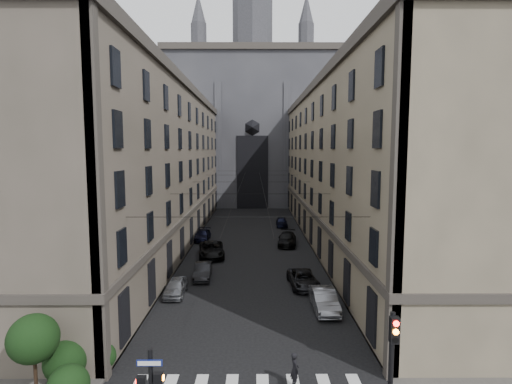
{
  "coord_description": "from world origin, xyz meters",
  "views": [
    {
      "loc": [
        0.34,
        -12.51,
        11.32
      ],
      "look_at": [
        0.46,
        13.14,
        8.6
      ],
      "focal_mm": 28.0,
      "sensor_mm": 36.0,
      "label": 1
    }
  ],
  "objects_px": {
    "car_left_near": "(176,287)",
    "pedestrian": "(295,369)",
    "car_right_near": "(324,300)",
    "traffic_light_right": "(392,361)",
    "gothic_tower": "(253,120)",
    "car_left_midnear": "(203,271)",
    "car_left_midfar": "(211,250)",
    "car_right_midfar": "(287,239)",
    "car_right_far": "(282,222)",
    "car_left_far": "(202,235)",
    "car_right_midnear": "(303,279)"
  },
  "relations": [
    {
      "from": "car_left_far",
      "to": "car_right_midfar",
      "type": "distance_m",
      "value": 10.8
    },
    {
      "from": "car_right_far",
      "to": "car_right_near",
      "type": "bearing_deg",
      "value": -87.08
    },
    {
      "from": "car_left_near",
      "to": "car_right_midfar",
      "type": "height_order",
      "value": "car_right_midfar"
    },
    {
      "from": "car_left_midnear",
      "to": "car_right_far",
      "type": "bearing_deg",
      "value": 67.76
    },
    {
      "from": "traffic_light_right",
      "to": "car_left_far",
      "type": "height_order",
      "value": "traffic_light_right"
    },
    {
      "from": "car_left_midfar",
      "to": "car_right_far",
      "type": "xyz_separation_m",
      "value": [
        8.62,
        16.71,
        -0.08
      ]
    },
    {
      "from": "gothic_tower",
      "to": "car_right_midfar",
      "type": "bearing_deg",
      "value": -84.04
    },
    {
      "from": "car_left_near",
      "to": "gothic_tower",
      "type": "bearing_deg",
      "value": 83.39
    },
    {
      "from": "car_left_midnear",
      "to": "car_left_midfar",
      "type": "height_order",
      "value": "car_left_midfar"
    },
    {
      "from": "car_left_near",
      "to": "car_right_midnear",
      "type": "xyz_separation_m",
      "value": [
        10.2,
        1.87,
        0.01
      ]
    },
    {
      "from": "car_left_midfar",
      "to": "car_right_midfar",
      "type": "xyz_separation_m",
      "value": [
        8.47,
        5.12,
        -0.04
      ]
    },
    {
      "from": "car_left_midfar",
      "to": "pedestrian",
      "type": "height_order",
      "value": "pedestrian"
    },
    {
      "from": "traffic_light_right",
      "to": "car_right_far",
      "type": "bearing_deg",
      "value": 91.55
    },
    {
      "from": "traffic_light_right",
      "to": "car_left_midfar",
      "type": "bearing_deg",
      "value": 109.92
    },
    {
      "from": "car_left_midfar",
      "to": "gothic_tower",
      "type": "bearing_deg",
      "value": 77.31
    },
    {
      "from": "traffic_light_right",
      "to": "car_left_midnear",
      "type": "distance_m",
      "value": 22.32
    },
    {
      "from": "car_left_near",
      "to": "pedestrian",
      "type": "height_order",
      "value": "pedestrian"
    },
    {
      "from": "car_left_near",
      "to": "car_right_midfar",
      "type": "distance_m",
      "value": 19.21
    },
    {
      "from": "car_left_near",
      "to": "car_right_far",
      "type": "distance_m",
      "value": 29.77
    },
    {
      "from": "gothic_tower",
      "to": "pedestrian",
      "type": "xyz_separation_m",
      "value": [
        2.28,
        -69.37,
        -16.95
      ]
    },
    {
      "from": "car_left_far",
      "to": "car_right_far",
      "type": "distance_m",
      "value": 13.88
    },
    {
      "from": "car_left_near",
      "to": "pedestrian",
      "type": "distance_m",
      "value": 14.58
    },
    {
      "from": "car_left_midfar",
      "to": "car_left_far",
      "type": "relative_size",
      "value": 1.28
    },
    {
      "from": "car_right_far",
      "to": "car_left_midnear",
      "type": "bearing_deg",
      "value": -108.55
    },
    {
      "from": "car_left_midnear",
      "to": "car_left_far",
      "type": "distance_m",
      "value": 15.06
    },
    {
      "from": "gothic_tower",
      "to": "car_right_midfar",
      "type": "xyz_separation_m",
      "value": [
        4.27,
        -40.88,
        -17.06
      ]
    },
    {
      "from": "traffic_light_right",
      "to": "car_left_midfar",
      "type": "distance_m",
      "value": 28.87
    },
    {
      "from": "car_left_midnear",
      "to": "car_right_far",
      "type": "distance_m",
      "value": 25.38
    },
    {
      "from": "car_left_far",
      "to": "car_right_midnear",
      "type": "relative_size",
      "value": 0.93
    },
    {
      "from": "car_left_near",
      "to": "car_right_far",
      "type": "xyz_separation_m",
      "value": [
        10.22,
        27.96,
        0.05
      ]
    },
    {
      "from": "car_right_midfar",
      "to": "traffic_light_right",
      "type": "bearing_deg",
      "value": -80.39
    },
    {
      "from": "gothic_tower",
      "to": "car_left_midnear",
      "type": "bearing_deg",
      "value": -94.52
    },
    {
      "from": "car_left_midnear",
      "to": "car_right_near",
      "type": "distance_m",
      "value": 11.84
    },
    {
      "from": "car_left_near",
      "to": "pedestrian",
      "type": "xyz_separation_m",
      "value": [
        8.08,
        -12.13,
        0.19
      ]
    },
    {
      "from": "traffic_light_right",
      "to": "car_right_midfar",
      "type": "distance_m",
      "value": 32.29
    },
    {
      "from": "traffic_light_right",
      "to": "pedestrian",
      "type": "distance_m",
      "value": 5.52
    },
    {
      "from": "car_right_near",
      "to": "car_left_near",
      "type": "bearing_deg",
      "value": 163.99
    },
    {
      "from": "car_left_near",
      "to": "car_left_far",
      "type": "relative_size",
      "value": 0.87
    },
    {
      "from": "car_right_midfar",
      "to": "pedestrian",
      "type": "xyz_separation_m",
      "value": [
        -1.99,
        -28.49,
        0.1
      ]
    },
    {
      "from": "car_left_midfar",
      "to": "pedestrian",
      "type": "xyz_separation_m",
      "value": [
        6.48,
        -23.37,
        0.07
      ]
    },
    {
      "from": "car_right_near",
      "to": "car_right_midfar",
      "type": "bearing_deg",
      "value": 92.08
    },
    {
      "from": "car_left_near",
      "to": "pedestrian",
      "type": "relative_size",
      "value": 2.26
    },
    {
      "from": "car_left_midnear",
      "to": "car_right_midnear",
      "type": "relative_size",
      "value": 0.86
    },
    {
      "from": "car_left_far",
      "to": "pedestrian",
      "type": "distance_m",
      "value": 32.27
    },
    {
      "from": "gothic_tower",
      "to": "car_right_far",
      "type": "distance_m",
      "value": 34.2
    },
    {
      "from": "gothic_tower",
      "to": "car_left_midnear",
      "type": "relative_size",
      "value": 14.25
    },
    {
      "from": "car_right_near",
      "to": "traffic_light_right",
      "type": "bearing_deg",
      "value": -89.59
    },
    {
      "from": "traffic_light_right",
      "to": "car_right_midnear",
      "type": "relative_size",
      "value": 1.1
    },
    {
      "from": "traffic_light_right",
      "to": "car_left_near",
      "type": "bearing_deg",
      "value": 125.83
    },
    {
      "from": "car_right_near",
      "to": "car_right_midnear",
      "type": "xyz_separation_m",
      "value": [
        -0.9,
        4.86,
        -0.09
      ]
    }
  ]
}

